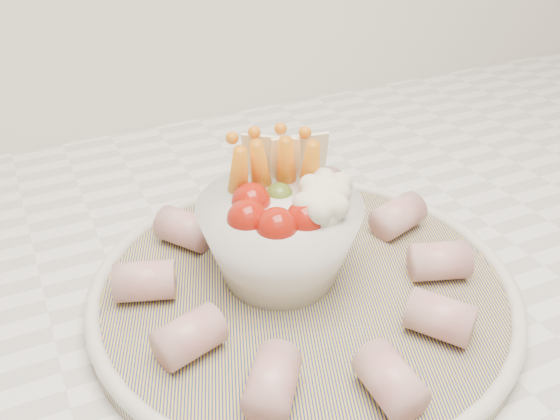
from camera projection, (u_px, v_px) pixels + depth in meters
name	position (u px, v px, depth m)	size (l,w,h in m)	color
serving_platter	(304.00, 290.00, 0.49)	(0.43, 0.43, 0.02)	navy
veggie_bowl	(281.00, 231.00, 0.48)	(0.13, 0.13, 0.11)	white
cured_meat_rolls	(303.00, 270.00, 0.48)	(0.28, 0.28, 0.03)	#B4525B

